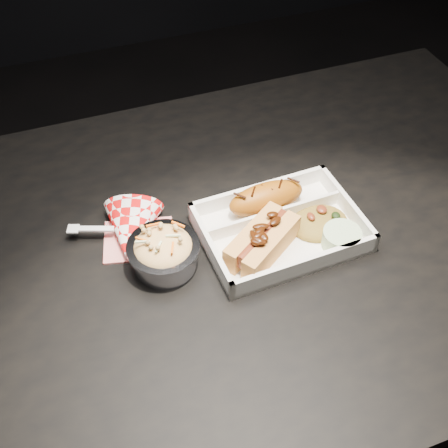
{
  "coord_description": "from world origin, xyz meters",
  "views": [
    {
      "loc": [
        -0.25,
        -0.56,
        1.43
      ],
      "look_at": [
        -0.06,
        -0.02,
        0.81
      ],
      "focal_mm": 45.0,
      "sensor_mm": 36.0,
      "label": 1
    }
  ],
  "objects": [
    {
      "name": "napkin_fork",
      "position": [
        -0.19,
        0.05,
        0.77
      ],
      "size": [
        0.17,
        0.14,
        0.1
      ],
      "rotation": [
        0.0,
        0.0,
        -0.35
      ],
      "color": "red",
      "rests_on": "dining_table"
    },
    {
      "name": "floor",
      "position": [
        0.0,
        0.0,
        -0.03
      ],
      "size": [
        4.0,
        4.0,
        0.05
      ],
      "primitive_type": "cube",
      "color": "black",
      "rests_on": "ground"
    },
    {
      "name": "cupcake_liner",
      "position": [
        0.12,
        -0.08,
        0.77
      ],
      "size": [
        0.06,
        0.06,
        0.03
      ],
      "primitive_type": "cylinder",
      "color": "#B8D7A3",
      "rests_on": "food_tray"
    },
    {
      "name": "foil_coleslaw_cup",
      "position": [
        -0.15,
        -0.02,
        0.78
      ],
      "size": [
        0.11,
        0.11,
        0.07
      ],
      "color": "silver",
      "rests_on": "dining_table"
    },
    {
      "name": "fried_pastry",
      "position": [
        0.04,
        0.03,
        0.78
      ],
      "size": [
        0.13,
        0.06,
        0.05
      ],
      "primitive_type": "ellipsoid",
      "rotation": [
        0.0,
        0.0,
        0.04
      ],
      "color": "#A15510",
      "rests_on": "food_tray"
    },
    {
      "name": "fried_rice_mound",
      "position": [
        0.11,
        -0.03,
        0.77
      ],
      "size": [
        0.1,
        0.08,
        0.03
      ],
      "primitive_type": "ellipsoid",
      "rotation": [
        0.0,
        0.0,
        0.04
      ],
      "color": "olive",
      "rests_on": "food_tray"
    },
    {
      "name": "hotdog",
      "position": [
        -0.0,
        -0.05,
        0.78
      ],
      "size": [
        0.14,
        0.12,
        0.06
      ],
      "rotation": [
        0.0,
        0.0,
        0.59
      ],
      "color": "#DF994C",
      "rests_on": "food_tray"
    },
    {
      "name": "food_tray",
      "position": [
        0.04,
        -0.02,
        0.76
      ],
      "size": [
        0.26,
        0.19,
        0.04
      ],
      "rotation": [
        0.0,
        0.0,
        0.04
      ],
      "color": "white",
      "rests_on": "dining_table"
    },
    {
      "name": "dining_table",
      "position": [
        0.0,
        0.0,
        0.66
      ],
      "size": [
        1.2,
        0.8,
        0.75
      ],
      "color": "black",
      "rests_on": "ground"
    }
  ]
}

